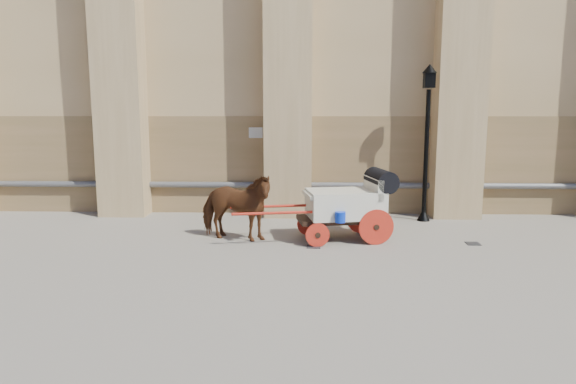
{
  "coord_description": "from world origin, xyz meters",
  "views": [
    {
      "loc": [
        -0.53,
        -11.74,
        3.18
      ],
      "look_at": [
        -0.91,
        0.63,
        1.2
      ],
      "focal_mm": 32.0,
      "sensor_mm": 36.0,
      "label": 1
    }
  ],
  "objects": [
    {
      "name": "carriage",
      "position": [
        0.62,
        0.74,
        0.94
      ],
      "size": [
        4.1,
        1.75,
        1.74
      ],
      "rotation": [
        0.0,
        0.0,
        0.18
      ],
      "color": "black",
      "rests_on": "ground"
    },
    {
      "name": "drain_grate_far",
      "position": [
        3.56,
        0.38,
        0.01
      ],
      "size": [
        0.33,
        0.33,
        0.01
      ],
      "primitive_type": "cube",
      "rotation": [
        0.0,
        0.0,
        -0.02
      ],
      "color": "black",
      "rests_on": "ground"
    },
    {
      "name": "ground",
      "position": [
        0.0,
        0.0,
        0.0
      ],
      "size": [
        90.0,
        90.0,
        0.0
      ],
      "primitive_type": "plane",
      "color": "slate",
      "rests_on": "ground"
    },
    {
      "name": "drain_grate_near",
      "position": [
        -0.29,
        -0.03,
        0.01
      ],
      "size": [
        0.33,
        0.33,
        0.01
      ],
      "primitive_type": "cube",
      "rotation": [
        0.0,
        0.0,
        -0.04
      ],
      "color": "black",
      "rests_on": "ground"
    },
    {
      "name": "horse",
      "position": [
        -2.2,
        0.56,
        0.84
      ],
      "size": [
        2.16,
        1.42,
        1.68
      ],
      "primitive_type": "imported",
      "rotation": [
        0.0,
        0.0,
        1.29
      ],
      "color": "#5A331A",
      "rests_on": "ground"
    },
    {
      "name": "street_lamp",
      "position": [
        2.97,
        3.0,
        2.38
      ],
      "size": [
        0.42,
        0.42,
        4.45
      ],
      "color": "black",
      "rests_on": "ground"
    }
  ]
}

